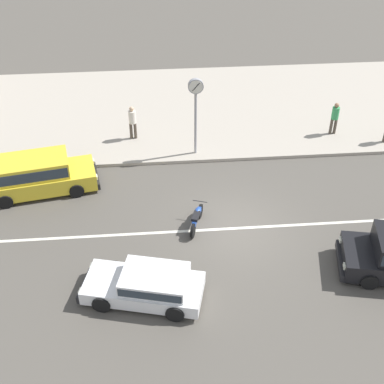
{
  "coord_description": "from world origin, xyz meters",
  "views": [
    {
      "loc": [
        -2.91,
        -15.32,
        13.29
      ],
      "look_at": [
        -1.49,
        1.39,
        0.8
      ],
      "focal_mm": 50.0,
      "sensor_mm": 36.0,
      "label": 1
    }
  ],
  "objects": [
    {
      "name": "lane_centre_stripe",
      "position": [
        0.0,
        0.0,
        0.0
      ],
      "size": [
        50.4,
        0.14,
        0.01
      ],
      "primitive_type": "cube",
      "color": "silver",
      "rests_on": "ground"
    },
    {
      "name": "minivan_yellow_4",
      "position": [
        -7.78,
        3.11,
        0.84
      ],
      "size": [
        4.88,
        2.54,
        1.56
      ],
      "color": "yellow",
      "rests_on": "ground"
    },
    {
      "name": "pedestrian_far_end",
      "position": [
        5.74,
        6.43,
        1.09
      ],
      "size": [
        0.34,
        0.34,
        1.61
      ],
      "color": "#4C4238",
      "rests_on": "kerb_strip"
    },
    {
      "name": "pedestrian_near_clock",
      "position": [
        -3.82,
        6.8,
        1.12
      ],
      "size": [
        0.34,
        0.34,
        1.66
      ],
      "color": "#4C4238",
      "rests_on": "kerb_strip"
    },
    {
      "name": "hatchback_white_1",
      "position": [
        -3.32,
        -3.19,
        0.59
      ],
      "size": [
        4.22,
        2.54,
        1.1
      ],
      "color": "white",
      "rests_on": "ground"
    },
    {
      "name": "motorcycle_0",
      "position": [
        -1.4,
        0.27,
        0.42
      ],
      "size": [
        0.78,
        1.71,
        0.8
      ],
      "color": "black",
      "rests_on": "ground"
    },
    {
      "name": "street_clock",
      "position": [
        -1.0,
        5.27,
        2.87
      ],
      "size": [
        0.66,
        0.22,
        3.64
      ],
      "color": "#9E9EA3",
      "rests_on": "kerb_strip"
    },
    {
      "name": "ground_plane",
      "position": [
        0.0,
        0.0,
        0.0
      ],
      "size": [
        160.0,
        160.0,
        0.0
      ],
      "primitive_type": "plane",
      "color": "#544F47"
    },
    {
      "name": "kerb_strip",
      "position": [
        0.0,
        9.63,
        0.07
      ],
      "size": [
        68.0,
        10.0,
        0.15
      ],
      "primitive_type": "cube",
      "color": "#ADA393",
      "rests_on": "ground"
    }
  ]
}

